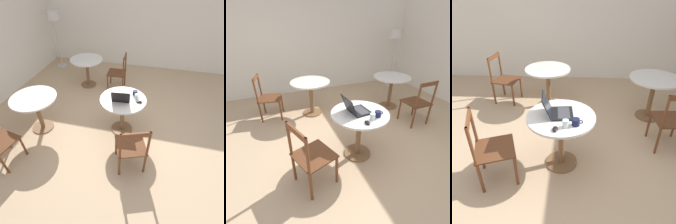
# 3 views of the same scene
# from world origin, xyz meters

# --- Properties ---
(ground_plane) EXTENTS (16.00, 16.00, 0.00)m
(ground_plane) POSITION_xyz_m (0.00, 0.00, 0.00)
(ground_plane) COLOR tan
(wall_back) EXTENTS (9.40, 0.06, 2.70)m
(wall_back) POSITION_xyz_m (0.00, 3.23, 1.35)
(wall_back) COLOR silver
(wall_back) RESTS_ON ground_plane
(cafe_table_near) EXTENTS (0.83, 0.83, 0.75)m
(cafe_table_near) POSITION_xyz_m (0.15, 0.19, 0.59)
(cafe_table_near) COLOR brown
(cafe_table_near) RESTS_ON ground_plane
(cafe_table_mid) EXTENTS (0.83, 0.83, 0.75)m
(cafe_table_mid) POSITION_xyz_m (1.63, 1.43, 0.59)
(cafe_table_mid) COLOR brown
(cafe_table_mid) RESTS_ON ground_plane
(cafe_table_far) EXTENTS (0.83, 0.83, 0.75)m
(cafe_table_far) POSITION_xyz_m (-0.19, 1.77, 0.59)
(cafe_table_far) COLOR brown
(cafe_table_far) RESTS_ON ground_plane
(chair_near_left) EXTENTS (0.57, 0.57, 0.93)m
(chair_near_left) POSITION_xyz_m (-0.66, -0.10, 0.46)
(chair_near_left) COLOR brown
(chair_near_left) RESTS_ON ground_plane
(chair_mid_front) EXTENTS (0.46, 0.46, 0.93)m
(chair_mid_front) POSITION_xyz_m (1.66, 0.59, 0.46)
(chair_mid_front) COLOR brown
(chair_mid_front) RESTS_ON ground_plane
(chair_far_left) EXTENTS (0.52, 0.52, 0.93)m
(chair_far_left) POSITION_xyz_m (-1.08, 1.93, 0.46)
(chair_far_left) COLOR brown
(chair_far_left) RESTS_ON ground_plane
(floor_lamp) EXTENTS (0.35, 0.35, 1.62)m
(floor_lamp) POSITION_xyz_m (2.57, 2.69, 1.39)
(floor_lamp) COLOR #B7B7B7
(floor_lamp) RESTS_ON ground_plane
(laptop) EXTENTS (0.39, 0.34, 0.26)m
(laptop) POSITION_xyz_m (0.10, 0.22, 0.80)
(laptop) COLOR black
(laptop) RESTS_ON cafe_table_near
(mouse) EXTENTS (0.06, 0.10, 0.03)m
(mouse) POSITION_xyz_m (0.10, -0.10, 0.77)
(mouse) COLOR black
(mouse) RESTS_ON cafe_table_near
(mug) EXTENTS (0.12, 0.09, 0.08)m
(mug) POSITION_xyz_m (0.32, -0.00, 0.79)
(mug) COLOR #141938
(mug) RESTS_ON cafe_table_near
(drinking_glass) EXTENTS (0.07, 0.07, 0.09)m
(drinking_glass) POSITION_xyz_m (0.21, -0.04, 0.80)
(drinking_glass) COLOR silver
(drinking_glass) RESTS_ON cafe_table_near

